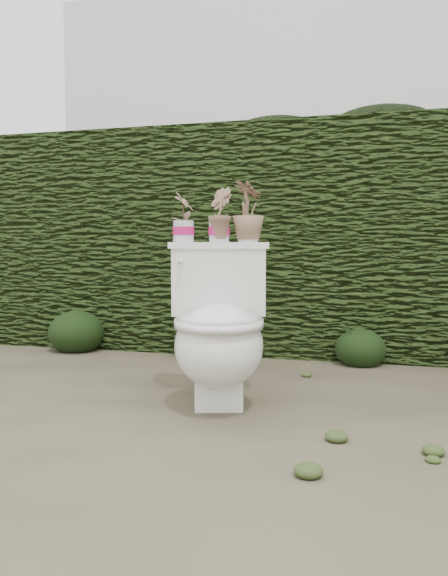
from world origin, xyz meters
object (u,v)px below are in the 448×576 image
(potted_plant_right, at_px, (248,213))
(potted_plant_left, at_px, (183,219))
(potted_plant_center, at_px, (219,216))
(toilet, at_px, (219,331))

(potted_plant_right, bearing_deg, potted_plant_left, 58.16)
(potted_plant_right, bearing_deg, potted_plant_center, 58.16)
(toilet, relative_size, potted_plant_left, 3.21)
(toilet, relative_size, potted_plant_center, 2.89)
(potted_plant_center, bearing_deg, potted_plant_right, -103.34)
(potted_plant_center, height_order, potted_plant_right, potted_plant_right)
(potted_plant_left, distance_m, potted_plant_center, 0.18)
(potted_plant_center, relative_size, potted_plant_right, 0.91)
(potted_plant_left, height_order, potted_plant_center, potted_plant_center)
(potted_plant_center, distance_m, potted_plant_right, 0.15)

